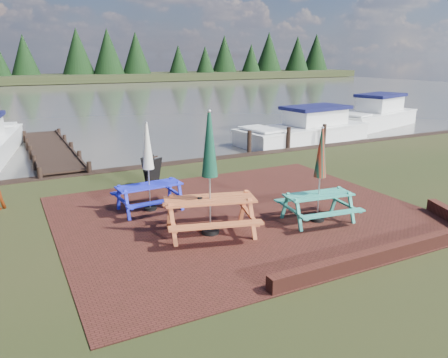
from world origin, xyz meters
TOP-DOWN VIEW (x-y plane):
  - ground at (0.00, 0.00)m, footprint 120.00×120.00m
  - paving at (0.00, 1.00)m, footprint 9.00×7.50m
  - brick_wall at (2.15, -2.42)m, footprint 6.21×1.79m
  - water at (0.00, 37.00)m, footprint 120.00×60.00m
  - far_treeline at (0.00, 66.00)m, footprint 120.00×10.00m
  - picnic_table_teal at (1.41, -0.26)m, footprint 1.83×1.67m
  - picnic_table_red at (-1.27, 0.22)m, footprint 2.41×2.26m
  - picnic_table_blue at (-2.00, 2.36)m, footprint 1.75×1.58m
  - chalkboard at (-1.31, 4.30)m, footprint 0.62×0.83m
  - jetty at (-3.50, 11.28)m, footprint 1.76×9.08m
  - boat_near at (8.07, 9.02)m, footprint 7.23×3.25m
  - boat_far at (14.70, 11.03)m, footprint 7.14×4.20m

SIDE VIEW (x-z plane):
  - ground at x=0.00m, z-range 0.00..0.00m
  - water at x=0.00m, z-range -0.01..0.01m
  - paving at x=0.00m, z-range 0.00..0.02m
  - jetty at x=-3.50m, z-range -0.39..0.61m
  - brick_wall at x=2.15m, z-range 0.00..0.30m
  - boat_near at x=8.07m, z-range -0.58..1.31m
  - boat_far at x=14.70m, z-range -0.62..1.48m
  - chalkboard at x=-1.31m, z-range 0.02..0.97m
  - picnic_table_blue at x=-2.00m, z-range -0.35..1.97m
  - picnic_table_teal at x=1.41m, z-range -0.35..1.97m
  - picnic_table_red at x=-1.27m, z-range -0.42..2.38m
  - far_treeline at x=0.00m, z-range -0.77..7.33m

